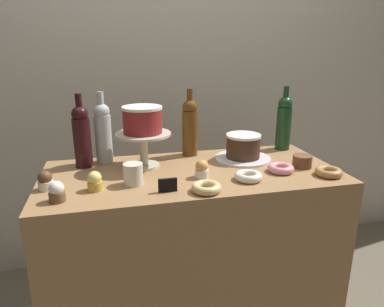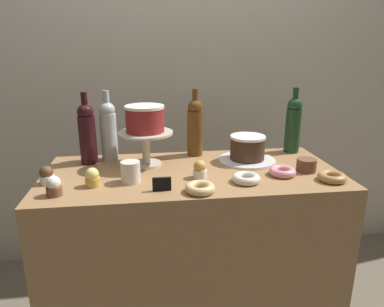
{
  "view_description": "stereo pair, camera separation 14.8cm",
  "coord_description": "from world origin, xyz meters",
  "px_view_note": "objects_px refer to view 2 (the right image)",
  "views": [
    {
      "loc": [
        -0.33,
        -1.38,
        1.42
      ],
      "look_at": [
        0.0,
        0.0,
        0.99
      ],
      "focal_mm": 32.79,
      "sensor_mm": 36.0,
      "label": 1
    },
    {
      "loc": [
        -0.19,
        -1.41,
        1.42
      ],
      "look_at": [
        0.0,
        0.0,
        0.99
      ],
      "focal_mm": 32.79,
      "sensor_mm": 36.0,
      "label": 2
    }
  ],
  "objects_px": {
    "cake_stand_pedestal": "(146,143)",
    "cupcake_lemon": "(92,178)",
    "donut_pink": "(282,172)",
    "coffee_cup_ceramic": "(131,172)",
    "donut_maple": "(332,177)",
    "donut_sugar": "(246,178)",
    "cupcake_chocolate": "(47,175)",
    "cupcake_caramel": "(200,170)",
    "chocolate_round_cake": "(247,147)",
    "price_sign_chalkboard": "(162,184)",
    "white_layer_cake": "(145,119)",
    "wine_bottle_clear": "(108,130)",
    "wine_bottle_amber": "(195,126)",
    "donut_glazed": "(201,188)",
    "cookie_stack": "(306,165)",
    "wine_bottle_dark_red": "(87,132)",
    "cupcake_vanilla": "(54,186)",
    "wine_bottle_green": "(293,124)"
  },
  "relations": [
    {
      "from": "cupcake_chocolate",
      "to": "donut_sugar",
      "type": "xyz_separation_m",
      "value": [
        0.78,
        -0.09,
        -0.02
      ]
    },
    {
      "from": "donut_glazed",
      "to": "cookie_stack",
      "type": "xyz_separation_m",
      "value": [
        0.48,
        0.16,
        0.01
      ]
    },
    {
      "from": "chocolate_round_cake",
      "to": "cake_stand_pedestal",
      "type": "bearing_deg",
      "value": 179.8
    },
    {
      "from": "wine_bottle_dark_red",
      "to": "donut_maple",
      "type": "height_order",
      "value": "wine_bottle_dark_red"
    },
    {
      "from": "donut_glazed",
      "to": "chocolate_round_cake",
      "type": "bearing_deg",
      "value": 50.91
    },
    {
      "from": "donut_pink",
      "to": "price_sign_chalkboard",
      "type": "height_order",
      "value": "price_sign_chalkboard"
    },
    {
      "from": "donut_glazed",
      "to": "coffee_cup_ceramic",
      "type": "relative_size",
      "value": 1.32
    },
    {
      "from": "donut_maple",
      "to": "donut_sugar",
      "type": "xyz_separation_m",
      "value": [
        -0.34,
        0.03,
        0.0
      ]
    },
    {
      "from": "cupcake_caramel",
      "to": "cookie_stack",
      "type": "distance_m",
      "value": 0.47
    },
    {
      "from": "cupcake_lemon",
      "to": "price_sign_chalkboard",
      "type": "xyz_separation_m",
      "value": [
        0.26,
        -0.08,
        -0.01
      ]
    },
    {
      "from": "cake_stand_pedestal",
      "to": "cupcake_lemon",
      "type": "xyz_separation_m",
      "value": [
        -0.21,
        -0.22,
        -0.07
      ]
    },
    {
      "from": "donut_maple",
      "to": "wine_bottle_amber",
      "type": "bearing_deg",
      "value": 139.62
    },
    {
      "from": "cupcake_chocolate",
      "to": "donut_pink",
      "type": "bearing_deg",
      "value": -1.8
    },
    {
      "from": "cupcake_chocolate",
      "to": "cupcake_lemon",
      "type": "xyz_separation_m",
      "value": [
        0.18,
        -0.05,
        0.0
      ]
    },
    {
      "from": "donut_sugar",
      "to": "wine_bottle_amber",
      "type": "bearing_deg",
      "value": 111.09
    },
    {
      "from": "chocolate_round_cake",
      "to": "donut_sugar",
      "type": "relative_size",
      "value": 1.45
    },
    {
      "from": "donut_maple",
      "to": "coffee_cup_ceramic",
      "type": "bearing_deg",
      "value": 173.35
    },
    {
      "from": "donut_glazed",
      "to": "price_sign_chalkboard",
      "type": "height_order",
      "value": "price_sign_chalkboard"
    },
    {
      "from": "cupcake_caramel",
      "to": "cupcake_lemon",
      "type": "height_order",
      "value": "same"
    },
    {
      "from": "wine_bottle_green",
      "to": "wine_bottle_dark_red",
      "type": "xyz_separation_m",
      "value": [
        -0.99,
        -0.05,
        0.0
      ]
    },
    {
      "from": "donut_maple",
      "to": "coffee_cup_ceramic",
      "type": "xyz_separation_m",
      "value": [
        -0.8,
        0.09,
        0.03
      ]
    },
    {
      "from": "donut_maple",
      "to": "donut_pink",
      "type": "bearing_deg",
      "value": 153.26
    },
    {
      "from": "white_layer_cake",
      "to": "cake_stand_pedestal",
      "type": "bearing_deg",
      "value": 90.0
    },
    {
      "from": "donut_pink",
      "to": "coffee_cup_ceramic",
      "type": "bearing_deg",
      "value": 179.48
    },
    {
      "from": "donut_glazed",
      "to": "cupcake_lemon",
      "type": "bearing_deg",
      "value": 164.59
    },
    {
      "from": "white_layer_cake",
      "to": "cupcake_vanilla",
      "type": "height_order",
      "value": "white_layer_cake"
    },
    {
      "from": "price_sign_chalkboard",
      "to": "wine_bottle_clear",
      "type": "bearing_deg",
      "value": 118.72
    },
    {
      "from": "white_layer_cake",
      "to": "wine_bottle_clear",
      "type": "bearing_deg",
      "value": 147.86
    },
    {
      "from": "white_layer_cake",
      "to": "cupcake_vanilla",
      "type": "xyz_separation_m",
      "value": [
        -0.33,
        -0.3,
        -0.18
      ]
    },
    {
      "from": "wine_bottle_dark_red",
      "to": "cupcake_caramel",
      "type": "height_order",
      "value": "wine_bottle_dark_red"
    },
    {
      "from": "cupcake_vanilla",
      "to": "cookie_stack",
      "type": "xyz_separation_m",
      "value": [
        1.01,
        0.12,
        -0.01
      ]
    },
    {
      "from": "chocolate_round_cake",
      "to": "price_sign_chalkboard",
      "type": "relative_size",
      "value": 2.31
    },
    {
      "from": "wine_bottle_dark_red",
      "to": "cupcake_vanilla",
      "type": "distance_m",
      "value": 0.38
    },
    {
      "from": "white_layer_cake",
      "to": "wine_bottle_clear",
      "type": "xyz_separation_m",
      "value": [
        -0.17,
        0.11,
        -0.07
      ]
    },
    {
      "from": "cupcake_chocolate",
      "to": "price_sign_chalkboard",
      "type": "height_order",
      "value": "cupcake_chocolate"
    },
    {
      "from": "wine_bottle_clear",
      "to": "donut_maple",
      "type": "bearing_deg",
      "value": -23.85
    },
    {
      "from": "cupcake_chocolate",
      "to": "price_sign_chalkboard",
      "type": "bearing_deg",
      "value": -16.04
    },
    {
      "from": "cupcake_lemon",
      "to": "cookie_stack",
      "type": "relative_size",
      "value": 0.88
    },
    {
      "from": "cupcake_vanilla",
      "to": "donut_pink",
      "type": "bearing_deg",
      "value": 5.79
    },
    {
      "from": "cupcake_vanilla",
      "to": "cupcake_caramel",
      "type": "height_order",
      "value": "same"
    },
    {
      "from": "wine_bottle_clear",
      "to": "cookie_stack",
      "type": "distance_m",
      "value": 0.9
    },
    {
      "from": "chocolate_round_cake",
      "to": "donut_sugar",
      "type": "distance_m",
      "value": 0.28
    },
    {
      "from": "wine_bottle_clear",
      "to": "coffee_cup_ceramic",
      "type": "xyz_separation_m",
      "value": [
        0.11,
        -0.31,
        -0.1
      ]
    },
    {
      "from": "cupcake_chocolate",
      "to": "cupcake_caramel",
      "type": "bearing_deg",
      "value": -1.15
    },
    {
      "from": "price_sign_chalkboard",
      "to": "coffee_cup_ceramic",
      "type": "bearing_deg",
      "value": 138.8
    },
    {
      "from": "cupcake_caramel",
      "to": "cake_stand_pedestal",
      "type": "bearing_deg",
      "value": 138.87
    },
    {
      "from": "cake_stand_pedestal",
      "to": "coffee_cup_ceramic",
      "type": "relative_size",
      "value": 2.86
    },
    {
      "from": "wine_bottle_amber",
      "to": "donut_glazed",
      "type": "relative_size",
      "value": 2.91
    },
    {
      "from": "white_layer_cake",
      "to": "donut_maple",
      "type": "xyz_separation_m",
      "value": [
        0.73,
        -0.29,
        -0.2
      ]
    },
    {
      "from": "cake_stand_pedestal",
      "to": "cupcake_lemon",
      "type": "relative_size",
      "value": 3.27
    }
  ]
}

